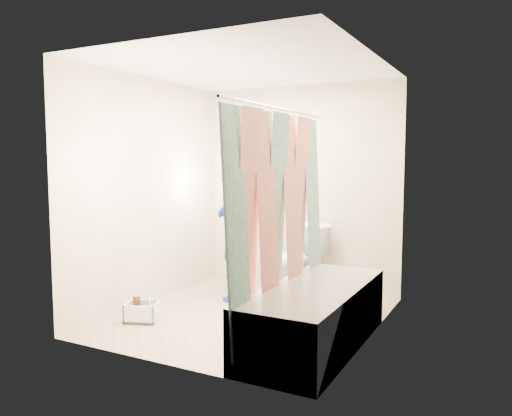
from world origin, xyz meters
The scene contains 14 objects.
floor centered at (0.00, 0.00, 0.00)m, with size 2.60×2.60×0.00m, color tan.
ceiling centered at (0.00, 0.00, 2.40)m, with size 2.40×2.60×0.02m, color silver.
wall_back centered at (0.00, 1.30, 1.20)m, with size 2.40×0.02×2.40m, color beige.
wall_front centered at (0.00, -1.30, 1.20)m, with size 2.40×0.02×2.40m, color beige.
wall_left centered at (-1.20, 0.00, 1.20)m, with size 0.02×2.60×2.40m, color beige.
wall_right centered at (1.20, 0.00, 1.20)m, with size 0.02×2.60×2.40m, color beige.
bathtub centered at (0.85, -0.43, 0.27)m, with size 0.70×1.75×0.50m.
curtain_rod centered at (0.52, -0.43, 1.95)m, with size 0.02×0.02×1.90m, color silver.
shower_curtain centered at (0.52, -0.43, 1.02)m, with size 0.06×1.75×1.80m, color white.
toilet centered at (0.10, 0.84, 0.41)m, with size 0.46×0.81×0.83m, color white.
tank_lid centered at (0.05, 0.71, 0.49)m, with size 0.51×0.22×0.04m, color white.
tank_internals centered at (0.13, 1.06, 0.82)m, with size 0.19×0.10×0.27m.
plumber centered at (-0.44, 0.52, 0.84)m, with size 0.61×0.40×1.68m, color #0E1195.
cleaning_caddy centered at (-0.82, -0.59, 0.08)m, with size 0.37×0.33×0.23m.
Camera 1 is at (2.27, -4.19, 1.53)m, focal length 35.00 mm.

